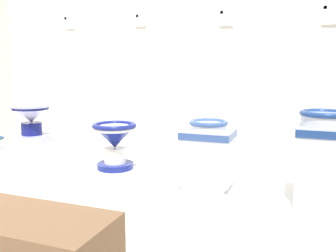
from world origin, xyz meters
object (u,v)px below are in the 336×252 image
object	(u,v)px
plinth_block_central_ornate	(33,157)
info_placard_fourth	(331,14)
plinth_block_leftmost	(320,188)
antique_toilet_rightmost	(208,150)
antique_toilet_leftmost	(323,142)
plinth_block_broad_patterned	(115,174)
antique_toilet_central_ornate	(31,118)
info_placard_first	(69,22)
info_placard_third	(226,17)
antique_toilet_broad_patterned	(115,139)
info_placard_second	(140,20)
plinth_block_rightmost	(208,184)

from	to	relation	value
plinth_block_central_ornate	info_placard_fourth	bearing A→B (deg)	13.25
plinth_block_central_ornate	plinth_block_leftmost	xyz separation A→B (m)	(2.33, 0.09, -0.04)
antique_toilet_rightmost	antique_toilet_leftmost	world-z (taller)	antique_toilet_leftmost
plinth_block_broad_patterned	antique_toilet_central_ornate	bearing A→B (deg)	-176.43
info_placard_first	info_placard_third	bearing A→B (deg)	0.00
plinth_block_broad_patterned	antique_toilet_leftmost	xyz separation A→B (m)	(1.54, 0.04, 0.37)
plinth_block_broad_patterned	info_placard_first	distance (m)	1.57
info_placard_fourth	antique_toilet_broad_patterned	bearing A→B (deg)	-162.12
antique_toilet_broad_patterned	antique_toilet_rightmost	size ratio (longest dim) A/B	0.80
antique_toilet_broad_patterned	info_placard_third	distance (m)	1.35
antique_toilet_central_ornate	info_placard_fourth	xyz separation A→B (m)	(2.34, 0.55, 0.82)
info_placard_fourth	plinth_block_broad_patterned	bearing A→B (deg)	-162.12
antique_toilet_central_ornate	antique_toilet_broad_patterned	distance (m)	0.80
antique_toilet_leftmost	info_placard_second	xyz separation A→B (m)	(-1.53, 0.46, 0.91)
antique_toilet_broad_patterned	antique_toilet_rightmost	bearing A→B (deg)	6.08
antique_toilet_central_ornate	antique_toilet_leftmost	bearing A→B (deg)	2.29
plinth_block_leftmost	info_placard_second	bearing A→B (deg)	163.38
info_placard_third	plinth_block_rightmost	bearing A→B (deg)	-93.19
antique_toilet_leftmost	info_placard_fourth	size ratio (longest dim) A/B	2.77
antique_toilet_leftmost	info_placard_third	world-z (taller)	info_placard_third
antique_toilet_central_ornate	plinth_block_broad_patterned	world-z (taller)	antique_toilet_central_ornate
info_placard_first	info_placard_fourth	world-z (taller)	info_placard_first
info_placard_second	info_placard_fourth	size ratio (longest dim) A/B	0.74
antique_toilet_central_ornate	antique_toilet_broad_patterned	xyz separation A→B (m)	(0.78, 0.05, -0.14)
info_placard_first	info_placard_second	distance (m)	0.75
plinth_block_central_ornate	info_placard_third	xyz separation A→B (m)	(1.56, 0.55, 1.18)
antique_toilet_central_ornate	antique_toilet_leftmost	xyz separation A→B (m)	(2.33, 0.09, -0.06)
antique_toilet_central_ornate	plinth_block_rightmost	bearing A→B (deg)	4.80
plinth_block_central_ornate	info_placard_first	xyz separation A→B (m)	(0.04, 0.55, 1.20)
plinth_block_central_ornate	antique_toilet_rightmost	distance (m)	1.55
plinth_block_leftmost	info_placard_fourth	world-z (taller)	info_placard_fourth
plinth_block_leftmost	info_placard_second	xyz separation A→B (m)	(-1.53, 0.46, 1.23)
plinth_block_rightmost	antique_toilet_leftmost	size ratio (longest dim) A/B	0.90
antique_toilet_leftmost	info_placard_second	world-z (taller)	info_placard_second
antique_toilet_central_ornate	antique_toilet_rightmost	world-z (taller)	antique_toilet_central_ornate
plinth_block_central_ornate	plinth_block_broad_patterned	xyz separation A→B (m)	(0.78, 0.05, -0.09)
plinth_block_leftmost	info_placard_fourth	distance (m)	1.29
antique_toilet_leftmost	info_placard_fourth	xyz separation A→B (m)	(0.01, 0.46, 0.88)
antique_toilet_rightmost	info_placard_fourth	size ratio (longest dim) A/B	3.00
antique_toilet_rightmost	info_placard_third	bearing A→B (deg)	86.81
plinth_block_rightmost	plinth_block_leftmost	world-z (taller)	plinth_block_leftmost
antique_toilet_rightmost	info_placard_second	world-z (taller)	info_placard_second
antique_toilet_rightmost	info_placard_second	bearing A→B (deg)	150.50
plinth_block_leftmost	plinth_block_broad_patterned	bearing A→B (deg)	-178.36
plinth_block_broad_patterned	antique_toilet_broad_patterned	world-z (taller)	antique_toilet_broad_patterned
plinth_block_broad_patterned	antique_toilet_rightmost	distance (m)	0.80
antique_toilet_rightmost	info_placard_fourth	bearing A→B (deg)	27.69
info_placard_second	info_placard_third	world-z (taller)	info_placard_second
plinth_block_rightmost	antique_toilet_leftmost	xyz separation A→B (m)	(0.79, -0.04, 0.39)
antique_toilet_leftmost	antique_toilet_rightmost	bearing A→B (deg)	177.38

